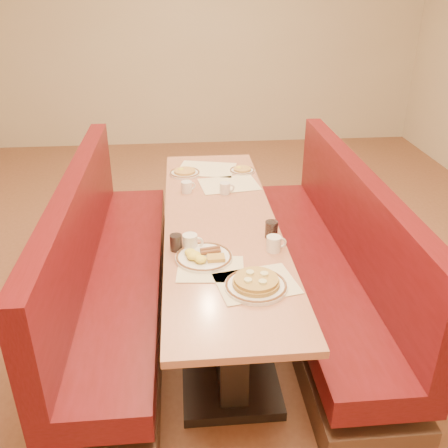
{
  "coord_description": "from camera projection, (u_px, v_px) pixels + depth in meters",
  "views": [
    {
      "loc": [
        -0.23,
        -2.81,
        2.16
      ],
      "look_at": [
        0.0,
        -0.24,
        0.85
      ],
      "focal_mm": 40.0,
      "sensor_mm": 36.0,
      "label": 1
    }
  ],
  "objects": [
    {
      "name": "ground",
      "position": [
        221.0,
        317.0,
        3.49
      ],
      "size": [
        8.0,
        8.0,
        0.0
      ],
      "primitive_type": "plane",
      "color": "#9E6647",
      "rests_on": "ground"
    },
    {
      "name": "room_envelope",
      "position": [
        220.0,
        19.0,
        2.61
      ],
      "size": [
        6.04,
        8.04,
        2.82
      ],
      "color": "beige",
      "rests_on": "ground"
    },
    {
      "name": "diner_table",
      "position": [
        221.0,
        271.0,
        3.32
      ],
      "size": [
        0.7,
        2.5,
        0.75
      ],
      "color": "black",
      "rests_on": "ground"
    },
    {
      "name": "booth_left",
      "position": [
        109.0,
        278.0,
        3.26
      ],
      "size": [
        0.55,
        2.5,
        1.05
      ],
      "color": "#4C3326",
      "rests_on": "ground"
    },
    {
      "name": "booth_right",
      "position": [
        328.0,
        268.0,
        3.38
      ],
      "size": [
        0.55,
        2.5,
        1.05
      ],
      "color": "#4C3326",
      "rests_on": "ground"
    },
    {
      "name": "placemat_near_left",
      "position": [
        211.0,
        269.0,
        2.63
      ],
      "size": [
        0.37,
        0.29,
        0.0
      ],
      "primitive_type": "cube",
      "rotation": [
        0.0,
        0.0,
        -0.09
      ],
      "color": "#FCF5C5",
      "rests_on": "diner_table"
    },
    {
      "name": "placemat_near_right",
      "position": [
        256.0,
        283.0,
        2.51
      ],
      "size": [
        0.44,
        0.36,
        0.0
      ],
      "primitive_type": "cube",
      "rotation": [
        0.0,
        0.0,
        0.19
      ],
      "color": "#FCF5C5",
      "rests_on": "diner_table"
    },
    {
      "name": "placemat_far_left",
      "position": [
        207.0,
        169.0,
        3.96
      ],
      "size": [
        0.51,
        0.43,
        0.0
      ],
      "primitive_type": "cube",
      "rotation": [
        0.0,
        0.0,
        -0.24
      ],
      "color": "#FCF5C5",
      "rests_on": "diner_table"
    },
    {
      "name": "placemat_far_right",
      "position": [
        229.0,
        184.0,
        3.68
      ],
      "size": [
        0.46,
        0.37,
        0.0
      ],
      "primitive_type": "cube",
      "rotation": [
        0.0,
        0.0,
        0.14
      ],
      "color": "#FCF5C5",
      "rests_on": "diner_table"
    },
    {
      "name": "pancake_plate",
      "position": [
        256.0,
        284.0,
        2.47
      ],
      "size": [
        0.31,
        0.31,
        0.07
      ],
      "rotation": [
        0.0,
        0.0,
        0.08
      ],
      "color": "white",
      "rests_on": "diner_table"
    },
    {
      "name": "eggs_plate",
      "position": [
        203.0,
        257.0,
        2.71
      ],
      "size": [
        0.31,
        0.31,
        0.06
      ],
      "rotation": [
        0.0,
        0.0,
        0.03
      ],
      "color": "white",
      "rests_on": "diner_table"
    },
    {
      "name": "extra_plate_mid",
      "position": [
        242.0,
        170.0,
        3.91
      ],
      "size": [
        0.2,
        0.2,
        0.04
      ],
      "rotation": [
        0.0,
        0.0,
        -0.19
      ],
      "color": "white",
      "rests_on": "diner_table"
    },
    {
      "name": "extra_plate_far",
      "position": [
        185.0,
        172.0,
        3.86
      ],
      "size": [
        0.24,
        0.24,
        0.05
      ],
      "rotation": [
        0.0,
        0.0,
        -0.26
      ],
      "color": "white",
      "rests_on": "diner_table"
    },
    {
      "name": "coffee_mug_a",
      "position": [
        274.0,
        243.0,
        2.79
      ],
      "size": [
        0.12,
        0.08,
        0.09
      ],
      "rotation": [
        0.0,
        0.0,
        0.13
      ],
      "color": "white",
      "rests_on": "diner_table"
    },
    {
      "name": "coffee_mug_b",
      "position": [
        191.0,
        242.0,
        2.81
      ],
      "size": [
        0.12,
        0.08,
        0.09
      ],
      "rotation": [
        0.0,
        0.0,
        -0.12
      ],
      "color": "white",
      "rests_on": "diner_table"
    },
    {
      "name": "coffee_mug_c",
      "position": [
        225.0,
        188.0,
        3.52
      ],
      "size": [
        0.11,
        0.08,
        0.08
      ],
      "rotation": [
        0.0,
        0.0,
        0.02
      ],
      "color": "white",
      "rests_on": "diner_table"
    },
    {
      "name": "coffee_mug_d",
      "position": [
        187.0,
        187.0,
        3.54
      ],
      "size": [
        0.1,
        0.08,
        0.08
      ],
      "rotation": [
        0.0,
        0.0,
        0.42
      ],
      "color": "white",
      "rests_on": "diner_table"
    },
    {
      "name": "soda_tumbler_near",
      "position": [
        176.0,
        243.0,
        2.8
      ],
      "size": [
        0.07,
        0.07,
        0.09
      ],
      "color": "black",
      "rests_on": "diner_table"
    },
    {
      "name": "soda_tumbler_mid",
      "position": [
        271.0,
        230.0,
        2.93
      ],
      "size": [
        0.07,
        0.07,
        0.1
      ],
      "color": "black",
      "rests_on": "diner_table"
    }
  ]
}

